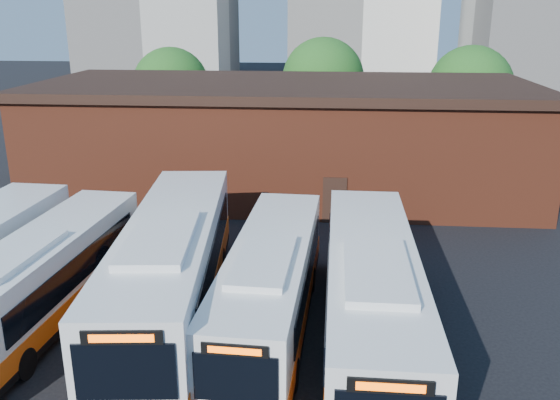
# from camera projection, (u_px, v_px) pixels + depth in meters

# --- Properties ---
(ground) EXTENTS (220.00, 220.00, 0.00)m
(ground) POSITION_uv_depth(u_px,v_px,m) (231.00, 383.00, 17.23)
(ground) COLOR black
(bus_west) EXTENTS (3.20, 12.00, 3.23)m
(bus_west) POSITION_uv_depth(u_px,v_px,m) (42.00, 283.00, 20.20)
(bus_west) COLOR silver
(bus_west) RESTS_ON ground
(bus_midwest) EXTENTS (4.19, 14.12, 3.80)m
(bus_midwest) POSITION_uv_depth(u_px,v_px,m) (172.00, 273.00, 20.38)
(bus_midwest) COLOR silver
(bus_midwest) RESTS_ON ground
(bus_mideast) EXTENTS (2.99, 12.05, 3.25)m
(bus_mideast) POSITION_uv_depth(u_px,v_px,m) (270.00, 290.00, 19.69)
(bus_mideast) COLOR silver
(bus_mideast) RESTS_ON ground
(bus_east) EXTENTS (2.86, 13.20, 3.58)m
(bus_east) POSITION_uv_depth(u_px,v_px,m) (371.00, 303.00, 18.50)
(bus_east) COLOR silver
(bus_east) RESTS_ON ground
(transit_worker) EXTENTS (0.61, 0.73, 1.72)m
(transit_worker) POSITION_uv_depth(u_px,v_px,m) (361.00, 399.00, 15.17)
(transit_worker) COLOR #131538
(transit_worker) RESTS_ON ground
(depot_building) EXTENTS (28.60, 12.60, 6.40)m
(depot_building) POSITION_uv_depth(u_px,v_px,m) (285.00, 135.00, 35.20)
(depot_building) COLOR maroon
(depot_building) RESTS_ON ground
(tree_west) EXTENTS (6.00, 6.00, 7.65)m
(tree_west) POSITION_uv_depth(u_px,v_px,m) (171.00, 86.00, 46.98)
(tree_west) COLOR #382314
(tree_west) RESTS_ON ground
(tree_mid) EXTENTS (6.56, 6.56, 8.36)m
(tree_mid) POSITION_uv_depth(u_px,v_px,m) (323.00, 79.00, 47.76)
(tree_mid) COLOR #382314
(tree_mid) RESTS_ON ground
(tree_east) EXTENTS (6.24, 6.24, 7.96)m
(tree_east) POSITION_uv_depth(u_px,v_px,m) (470.00, 88.00, 44.09)
(tree_east) COLOR #382314
(tree_east) RESTS_ON ground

